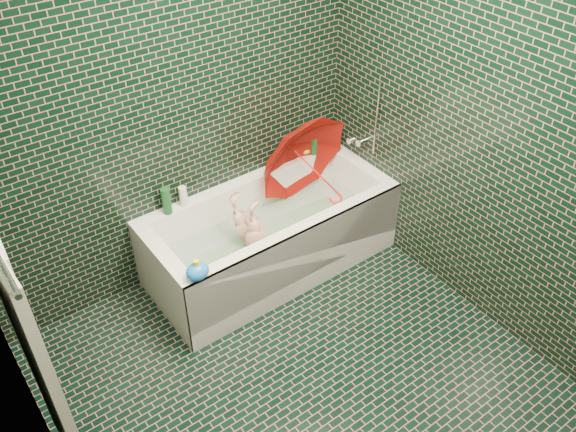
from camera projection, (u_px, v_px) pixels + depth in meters
floor at (309, 392)px, 3.53m from camera, size 2.80×2.80×0.00m
wall_back at (170, 106)px, 3.63m from camera, size 2.80×0.00×2.80m
wall_left at (27, 366)px, 2.15m from camera, size 0.00×2.80×2.80m
wall_right at (501, 137)px, 3.35m from camera, size 0.00×2.80×2.80m
bathtub at (272, 242)px, 4.24m from camera, size 1.70×0.75×0.55m
bath_mat at (271, 247)px, 4.29m from camera, size 1.35×0.47×0.01m
water at (271, 231)px, 4.20m from camera, size 1.48×0.53×0.00m
towel at (38, 355)px, 2.46m from camera, size 0.08×0.44×1.12m
faucet at (365, 136)px, 4.27m from camera, size 0.18×0.19×0.55m
child at (255, 241)px, 4.10m from camera, size 0.87×0.48×0.36m
umbrella at (315, 170)px, 4.20m from camera, size 0.86×0.86×0.92m
soap_bottle_a at (326, 149)px, 4.56m from camera, size 0.12×0.12×0.26m
soap_bottle_b at (331, 143)px, 4.62m from camera, size 0.10×0.10×0.19m
soap_bottle_c at (322, 148)px, 4.56m from camera, size 0.18×0.18×0.18m
bottle_right_tall at (314, 141)px, 4.44m from camera, size 0.06×0.06×0.22m
bottle_right_pump at (331, 137)px, 4.53m from camera, size 0.06×0.06×0.17m
bottle_left_tall at (166, 201)px, 3.90m from camera, size 0.08×0.08×0.19m
bottle_left_short at (183, 196)px, 3.97m from camera, size 0.07×0.07×0.14m
rubber_duck at (306, 149)px, 4.48m from camera, size 0.11×0.09×0.09m
bath_toy at (197, 271)px, 3.44m from camera, size 0.14×0.12×0.14m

